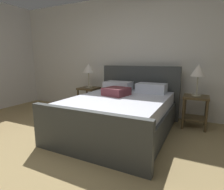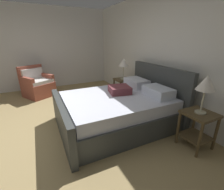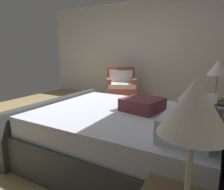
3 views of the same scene
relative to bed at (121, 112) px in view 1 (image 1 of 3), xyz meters
name	(u,v)px [view 1 (image 1 of 3)]	position (x,y,z in m)	size (l,w,h in m)	color
ground_plane	(46,170)	(-0.32, -1.48, -0.35)	(6.11, 5.32, 0.02)	#9F8758
wall_back	(129,56)	(-0.32, 1.24, 0.99)	(6.23, 0.12, 2.66)	silver
bed	(121,112)	(0.00, 0.00, 0.00)	(1.75, 2.20, 1.12)	#3A3E3D
nightstand_right	(195,106)	(1.18, 0.76, 0.06)	(0.44, 0.44, 0.60)	#503F25
table_lamp_right	(198,71)	(1.18, 0.76, 0.71)	(0.27, 0.27, 0.58)	#B7B293
nightstand_left	(89,96)	(-1.18, 0.79, 0.06)	(0.44, 0.44, 0.60)	#503F25
table_lamp_left	(89,69)	(-1.18, 0.79, 0.70)	(0.28, 0.28, 0.56)	#B7B293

